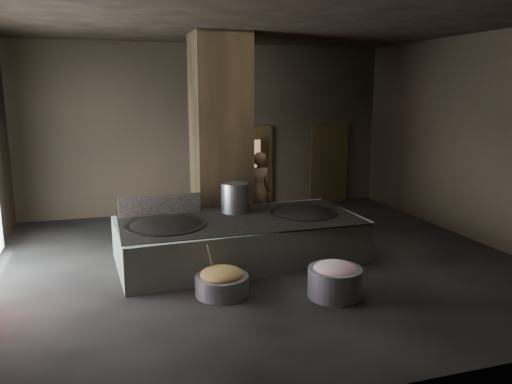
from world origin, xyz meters
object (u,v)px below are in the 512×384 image
object	(u,v)px
stock_pot	(235,198)
meat_basin	(335,282)
cook	(258,190)
veg_basin	(222,285)
hearth_platform	(240,239)
wok_right	(303,217)
wok_left	(166,229)

from	to	relation	value
stock_pot	meat_basin	bearing A→B (deg)	-71.44
cook	veg_basin	distance (m)	4.21
hearth_platform	wok_right	xyz separation A→B (m)	(1.35, 0.05, 0.34)
veg_basin	hearth_platform	bearing A→B (deg)	64.69
wok_left	cook	size ratio (longest dim) A/B	0.80
wok_right	veg_basin	distance (m)	2.73
wok_left	meat_basin	world-z (taller)	wok_left
cook	veg_basin	bearing A→B (deg)	58.25
cook	stock_pot	bearing A→B (deg)	51.80
cook	veg_basin	world-z (taller)	cook
hearth_platform	stock_pot	world-z (taller)	stock_pot
cook	meat_basin	world-z (taller)	cook
wok_left	stock_pot	size ratio (longest dim) A/B	2.42
stock_pot	wok_right	bearing A→B (deg)	-21.04
veg_basin	cook	bearing A→B (deg)	64.14
wok_right	stock_pot	world-z (taller)	stock_pot
wok_left	veg_basin	size ratio (longest dim) A/B	1.69
stock_pot	meat_basin	size ratio (longest dim) A/B	0.70
wok_right	meat_basin	bearing A→B (deg)	-99.31
veg_basin	wok_left	bearing A→B (deg)	114.37
meat_basin	veg_basin	bearing A→B (deg)	160.12
hearth_platform	meat_basin	size ratio (longest dim) A/B	5.35
stock_pot	cook	size ratio (longest dim) A/B	0.33
hearth_platform	stock_pot	distance (m)	0.91
stock_pot	veg_basin	bearing A→B (deg)	-110.55
wok_left	veg_basin	distance (m)	1.79
hearth_platform	wok_left	world-z (taller)	wok_left
veg_basin	meat_basin	distance (m)	1.84
cook	veg_basin	size ratio (longest dim) A/B	2.10
stock_pot	hearth_platform	bearing A→B (deg)	-95.19
hearth_platform	wok_right	world-z (taller)	wok_right
cook	meat_basin	bearing A→B (deg)	83.09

